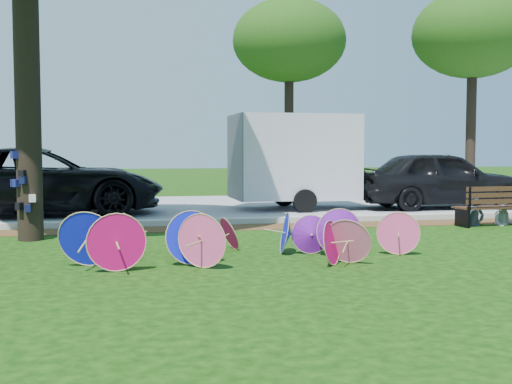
% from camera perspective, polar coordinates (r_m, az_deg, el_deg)
% --- Properties ---
extents(ground, '(90.00, 90.00, 0.00)m').
position_cam_1_polar(ground, '(8.67, -0.62, -6.86)').
color(ground, black).
rests_on(ground, ground).
extents(mulch_strip, '(90.00, 1.00, 0.01)m').
position_cam_1_polar(mulch_strip, '(13.07, -4.34, -3.23)').
color(mulch_strip, '#472D16').
rests_on(mulch_strip, ground).
extents(curb, '(90.00, 0.30, 0.12)m').
position_cam_1_polar(curb, '(13.75, -4.70, -2.65)').
color(curb, '#B7B5AD').
rests_on(curb, ground).
extents(street, '(90.00, 8.00, 0.01)m').
position_cam_1_polar(street, '(17.86, -6.27, -1.34)').
color(street, gray).
rests_on(street, ground).
extents(parasol_pile, '(5.33, 2.19, 0.81)m').
position_cam_1_polar(parasol_pile, '(9.21, -3.01, -4.00)').
color(parasol_pile, '#7215A6').
rests_on(parasol_pile, ground).
extents(black_van, '(6.03, 3.03, 1.64)m').
position_cam_1_polar(black_van, '(16.39, -18.59, 0.87)').
color(black_van, black).
rests_on(black_van, ground).
extents(dark_pickup, '(4.61, 1.89, 1.57)m').
position_cam_1_polar(dark_pickup, '(18.08, 16.08, 1.07)').
color(dark_pickup, black).
rests_on(dark_pickup, ground).
extents(cargo_trailer, '(3.21, 2.08, 2.81)m').
position_cam_1_polar(cargo_trailer, '(17.11, 3.38, 3.15)').
color(cargo_trailer, silver).
rests_on(cargo_trailer, ground).
extents(park_bench, '(1.63, 0.72, 0.83)m').
position_cam_1_polar(park_bench, '(14.33, 20.15, -1.17)').
color(park_bench, black).
rests_on(park_bench, ground).
extents(person_left, '(0.53, 0.40, 1.33)m').
position_cam_1_polar(person_left, '(14.18, 18.86, -0.19)').
color(person_left, '#383C4C').
rests_on(person_left, ground).
extents(person_right, '(0.63, 0.56, 1.07)m').
position_cam_1_polar(person_right, '(14.55, 21.23, -0.67)').
color(person_right, silver).
rests_on(person_right, ground).
extents(bg_trees, '(24.15, 7.11, 7.40)m').
position_cam_1_polar(bg_trees, '(23.85, -2.18, 13.88)').
color(bg_trees, black).
rests_on(bg_trees, ground).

